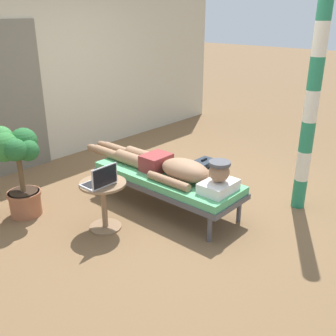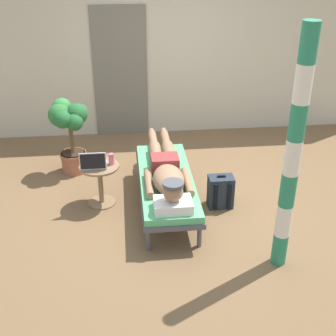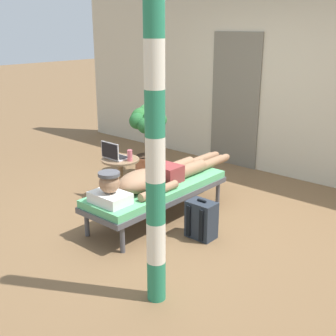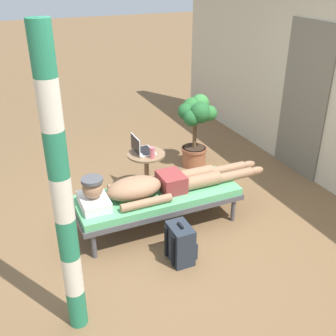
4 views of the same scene
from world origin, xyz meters
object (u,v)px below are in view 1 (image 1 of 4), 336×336
laptop (101,180)px  backpack (203,175)px  person_reclining (169,166)px  side_table (104,197)px  potted_plant (17,160)px  porch_post (311,106)px  lounge_chair (166,180)px  drink_glass (112,171)px

laptop → backpack: size_ratio=0.73×
person_reclining → side_table: person_reclining is taller
potted_plant → porch_post: (2.23, -2.23, 0.54)m
lounge_chair → person_reclining: (-0.00, -0.04, 0.17)m
drink_glass → porch_post: bearing=-38.7°
person_reclining → potted_plant: bearing=137.0°
backpack → potted_plant: 2.22m
lounge_chair → backpack: bearing=-3.4°
porch_post → potted_plant: bearing=135.1°
laptop → porch_post: size_ratio=0.13×
side_table → porch_post: size_ratio=0.22×
side_table → drink_glass: drink_glass is taller
backpack → laptop: bearing=174.1°
side_table → potted_plant: 1.04m
person_reclining → side_table: bearing=165.1°
side_table → laptop: 0.24m
backpack → drink_glass: bearing=169.9°
lounge_chair → side_table: size_ratio=3.49×
lounge_chair → side_table: bearing=167.9°
drink_glass → person_reclining: bearing=-20.0°
laptop → porch_post: porch_post is taller
person_reclining → laptop: bearing=169.4°
lounge_chair → side_table: side_table is taller
lounge_chair → laptop: bearing=172.1°
lounge_chair → porch_post: 1.76m
potted_plant → drink_glass: bearing=-57.6°
lounge_chair → laptop: size_ratio=5.89×
person_reclining → drink_glass: person_reclining is taller
person_reclining → drink_glass: bearing=160.0°
laptop → potted_plant: size_ratio=0.30×
porch_post → person_reclining: bearing=133.0°
laptop → person_reclining: bearing=-10.6°
lounge_chair → porch_post: size_ratio=0.76×
person_reclining → laptop: laptop is taller
side_table → laptop: laptop is taller
person_reclining → potted_plant: potted_plant is taller
side_table → drink_glass: size_ratio=3.75×
person_reclining → potted_plant: size_ratio=2.11×
lounge_chair → side_table: 0.80m
lounge_chair → backpack: backpack is taller
laptop → potted_plant: bearing=110.2°
backpack → person_reclining: bearing=-179.8°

